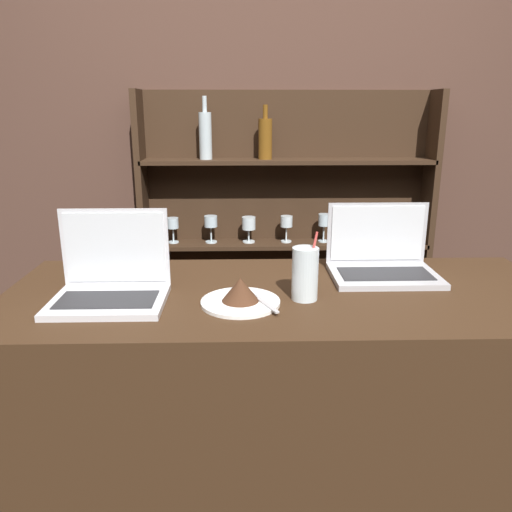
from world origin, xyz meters
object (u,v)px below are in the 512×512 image
cake_plate (241,295)px  laptop_near (111,281)px  water_glass (305,274)px  laptop_far (382,261)px

cake_plate → laptop_near: bearing=172.8°
cake_plate → water_glass: size_ratio=1.12×
laptop_near → water_glass: laptop_near is taller
cake_plate → water_glass: (0.18, 0.03, 0.05)m
cake_plate → water_glass: 0.19m
laptop_far → laptop_near: bearing=-166.4°
laptop_near → laptop_far: size_ratio=0.93×
laptop_near → cake_plate: size_ratio=1.41×
water_glass → laptop_far: bearing=37.4°
cake_plate → laptop_far: bearing=28.2°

